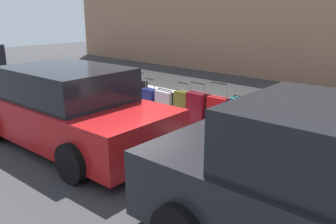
{
  "coord_description": "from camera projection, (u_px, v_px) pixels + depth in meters",
  "views": [
    {
      "loc": [
        -6.19,
        5.01,
        2.53
      ],
      "look_at": [
        -1.51,
        0.01,
        0.53
      ],
      "focal_mm": 37.02,
      "sensor_mm": 36.0,
      "label": 1
    }
  ],
  "objects": [
    {
      "name": "suitcase_red_4",
      "position": [
        218.0,
        113.0,
        7.18
      ],
      "size": [
        0.46,
        0.21,
        1.01
      ],
      "color": "red",
      "rests_on": "sidewalk_curb"
    },
    {
      "name": "fire_hydrant",
      "position": [
        118.0,
        87.0,
        9.37
      ],
      "size": [
        0.39,
        0.21,
        0.82
      ],
      "color": "red",
      "rests_on": "sidewalk_curb"
    },
    {
      "name": "sidewalk_curb",
      "position": [
        189.0,
        100.0,
        10.01
      ],
      "size": [
        18.0,
        5.0,
        0.14
      ],
      "primitive_type": "cube",
      "color": "#9E9B93",
      "rests_on": "ground_plane"
    },
    {
      "name": "ground_plane",
      "position": [
        122.0,
        121.0,
        8.28
      ],
      "size": [
        40.0,
        40.0,
        0.0
      ],
      "primitive_type": "plane",
      "color": "#333335"
    },
    {
      "name": "suitcase_black_9",
      "position": [
        140.0,
        94.0,
        8.91
      ],
      "size": [
        0.36,
        0.22,
        0.91
      ],
      "color": "black",
      "rests_on": "sidewalk_curb"
    },
    {
      "name": "suitcase_black_2",
      "position": [
        265.0,
        125.0,
        6.61
      ],
      "size": [
        0.5,
        0.25,
        0.91
      ],
      "color": "black",
      "rests_on": "sidewalk_curb"
    },
    {
      "name": "suitcase_teal_3",
      "position": [
        240.0,
        117.0,
        6.89
      ],
      "size": [
        0.41,
        0.23,
        0.8
      ],
      "color": "#0F606B",
      "rests_on": "sidewalk_curb"
    },
    {
      "name": "suitcase_navy_1",
      "position": [
        288.0,
        130.0,
        6.21
      ],
      "size": [
        0.38,
        0.23,
        0.99
      ],
      "color": "navy",
      "rests_on": "sidewalk_curb"
    },
    {
      "name": "suitcase_navy_8",
      "position": [
        150.0,
        100.0,
        8.58
      ],
      "size": [
        0.42,
        0.26,
        0.82
      ],
      "color": "navy",
      "rests_on": "sidewalk_curb"
    },
    {
      "name": "parked_car_red_1",
      "position": [
        69.0,
        109.0,
        6.65
      ],
      "size": [
        4.53,
        2.24,
        1.53
      ],
      "color": "#AD1619",
      "rests_on": "ground_plane"
    },
    {
      "name": "suitcase_maroon_5",
      "position": [
        197.0,
        109.0,
        7.52
      ],
      "size": [
        0.46,
        0.27,
        0.94
      ],
      "color": "maroon",
      "rests_on": "sidewalk_curb"
    },
    {
      "name": "suitcase_silver_0",
      "position": [
        315.0,
        139.0,
        5.87
      ],
      "size": [
        0.48,
        0.24,
        0.82
      ],
      "color": "#9EA0A8",
      "rests_on": "sidewalk_curb"
    },
    {
      "name": "suitcase_olive_6",
      "position": [
        182.0,
        105.0,
        7.9
      ],
      "size": [
        0.38,
        0.21,
        0.86
      ],
      "color": "#59601E",
      "rests_on": "sidewalk_curb"
    },
    {
      "name": "suitcase_silver_7",
      "position": [
        165.0,
        103.0,
        8.21
      ],
      "size": [
        0.51,
        0.22,
        0.64
      ],
      "color": "#9EA0A8",
      "rests_on": "sidewalk_curb"
    },
    {
      "name": "bollard_post",
      "position": [
        103.0,
        86.0,
        9.6
      ],
      "size": [
        0.16,
        0.16,
        0.81
      ],
      "primitive_type": "cylinder",
      "color": "#333338",
      "rests_on": "sidewalk_curb"
    }
  ]
}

